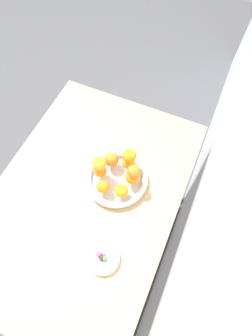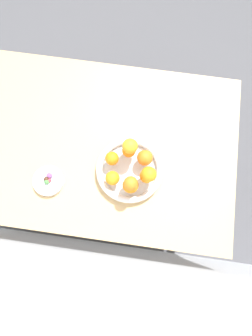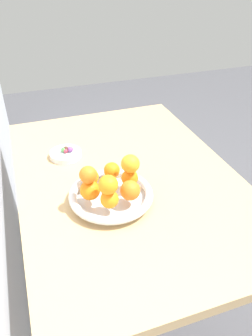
# 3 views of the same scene
# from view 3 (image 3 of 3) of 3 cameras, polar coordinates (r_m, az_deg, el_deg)

# --- Properties ---
(ground_plane) EXTENTS (6.00, 6.00, 0.00)m
(ground_plane) POSITION_cam_3_polar(r_m,az_deg,el_deg) (1.70, 0.16, -22.12)
(ground_plane) COLOR #4C4C51
(dining_table) EXTENTS (1.10, 0.76, 0.74)m
(dining_table) POSITION_cam_3_polar(r_m,az_deg,el_deg) (1.22, 0.21, -4.71)
(dining_table) COLOR tan
(dining_table) RESTS_ON ground_plane
(fruit_bowl) EXTENTS (0.27, 0.27, 0.04)m
(fruit_bowl) POSITION_cam_3_polar(r_m,az_deg,el_deg) (1.04, -2.62, -4.86)
(fruit_bowl) COLOR silver
(fruit_bowl) RESTS_ON dining_table
(candy_dish) EXTENTS (0.12, 0.12, 0.02)m
(candy_dish) POSITION_cam_3_polar(r_m,az_deg,el_deg) (1.29, -10.46, 2.37)
(candy_dish) COLOR silver
(candy_dish) RESTS_ON dining_table
(orange_0) EXTENTS (0.05, 0.05, 0.05)m
(orange_0) POSITION_cam_3_polar(r_m,az_deg,el_deg) (1.07, -2.49, -0.41)
(orange_0) COLOR orange
(orange_0) RESTS_ON fruit_bowl
(orange_1) EXTENTS (0.05, 0.05, 0.05)m
(orange_1) POSITION_cam_3_polar(r_m,az_deg,el_deg) (1.05, -6.24, -1.54)
(orange_1) COLOR orange
(orange_1) RESTS_ON fruit_bowl
(orange_2) EXTENTS (0.06, 0.06, 0.06)m
(orange_2) POSITION_cam_3_polar(r_m,az_deg,el_deg) (0.99, -6.27, -3.86)
(orange_2) COLOR orange
(orange_2) RESTS_ON fruit_bowl
(orange_3) EXTENTS (0.05, 0.05, 0.05)m
(orange_3) POSITION_cam_3_polar(r_m,az_deg,el_deg) (0.95, -2.89, -5.46)
(orange_3) COLOR orange
(orange_3) RESTS_ON fruit_bowl
(orange_4) EXTENTS (0.06, 0.06, 0.06)m
(orange_4) POSITION_cam_3_polar(r_m,az_deg,el_deg) (0.98, 0.74, -3.91)
(orange_4) COLOR orange
(orange_4) RESTS_ON fruit_bowl
(orange_5) EXTENTS (0.05, 0.05, 0.05)m
(orange_5) POSITION_cam_3_polar(r_m,az_deg,el_deg) (1.04, 0.65, -1.75)
(orange_5) COLOR orange
(orange_5) RESTS_ON fruit_bowl
(orange_6) EXTENTS (0.05, 0.05, 0.05)m
(orange_6) POSITION_cam_3_polar(r_m,az_deg,el_deg) (0.95, -6.63, -1.17)
(orange_6) COLOR orange
(orange_6) RESTS_ON orange_2
(orange_7) EXTENTS (0.06, 0.06, 0.06)m
(orange_7) POSITION_cam_3_polar(r_m,az_deg,el_deg) (1.00, 0.76, 0.75)
(orange_7) COLOR orange
(orange_7) RESTS_ON orange_5
(orange_8) EXTENTS (0.06, 0.06, 0.06)m
(orange_8) POSITION_cam_3_polar(r_m,az_deg,el_deg) (0.92, -3.12, -2.93)
(orange_8) COLOR orange
(orange_8) RESTS_ON orange_3
(candy_ball_0) EXTENTS (0.02, 0.02, 0.02)m
(candy_ball_0) POSITION_cam_3_polar(r_m,az_deg,el_deg) (1.27, -10.46, 2.93)
(candy_ball_0) COLOR #C6384C
(candy_ball_0) RESTS_ON candy_dish
(candy_ball_1) EXTENTS (0.02, 0.02, 0.02)m
(candy_ball_1) POSITION_cam_3_polar(r_m,az_deg,el_deg) (1.28, -10.44, 3.27)
(candy_ball_1) COLOR #472819
(candy_ball_1) RESTS_ON candy_dish
(candy_ball_2) EXTENTS (0.02, 0.02, 0.02)m
(candy_ball_2) POSITION_cam_3_polar(r_m,az_deg,el_deg) (1.27, -9.68, 3.25)
(candy_ball_2) COLOR #8C4C99
(candy_ball_2) RESTS_ON candy_dish
(candy_ball_3) EXTENTS (0.02, 0.02, 0.02)m
(candy_ball_3) POSITION_cam_3_polar(r_m,az_deg,el_deg) (1.27, -10.82, 3.12)
(candy_ball_3) COLOR #4C9947
(candy_ball_3) RESTS_ON candy_dish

